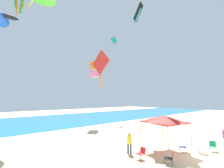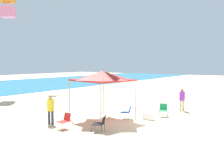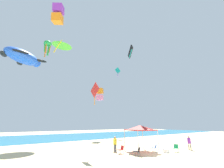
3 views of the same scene
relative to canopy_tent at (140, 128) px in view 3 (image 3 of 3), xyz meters
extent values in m
cube|color=beige|center=(0.89, -3.11, -2.71)|extent=(120.00, 120.00, 0.10)
cube|color=teal|center=(0.89, 25.96, -2.65)|extent=(120.00, 22.12, 0.02)
cylinder|color=#B7B7BC|center=(-1.65, -1.18, -1.48)|extent=(0.07, 0.07, 2.38)
cylinder|color=#B7B7BC|center=(1.06, -1.73, -1.48)|extent=(0.07, 0.07, 2.38)
cylinder|color=#B7B7BC|center=(-1.06, 1.73, -1.48)|extent=(0.07, 0.07, 2.38)
cylinder|color=#B7B7BC|center=(1.65, 1.18, -1.48)|extent=(0.07, 0.07, 2.38)
cube|color=red|center=(0.00, 0.00, -0.24)|extent=(3.39, 3.55, 0.10)
pyramid|color=red|center=(0.00, 0.00, 0.07)|extent=(3.32, 3.48, 0.51)
cylinder|color=black|center=(-2.13, -1.14, -2.46)|extent=(0.02, 0.02, 0.40)
cylinder|color=black|center=(-2.61, -1.34, -2.46)|extent=(0.02, 0.02, 0.40)
cylinder|color=black|center=(-1.93, -1.62, -2.46)|extent=(0.02, 0.02, 0.40)
cylinder|color=black|center=(-2.41, -1.82, -2.46)|extent=(0.02, 0.02, 0.40)
cube|color=black|center=(-2.27, -1.48, -2.26)|extent=(0.68, 0.68, 0.03)
cube|color=black|center=(-2.16, -1.75, -2.05)|extent=(0.51, 0.31, 0.41)
cylinder|color=black|center=(2.59, -2.54, -2.46)|extent=(0.02, 0.02, 0.40)
cylinder|color=black|center=(2.77, -3.03, -2.46)|extent=(0.02, 0.02, 0.40)
cylinder|color=black|center=(3.08, -2.36, -2.46)|extent=(0.02, 0.02, 0.40)
cylinder|color=black|center=(3.26, -2.85, -2.46)|extent=(0.02, 0.02, 0.40)
cube|color=#198C4C|center=(2.93, -2.69, -2.26)|extent=(0.67, 0.67, 0.03)
cube|color=#198C4C|center=(3.20, -2.59, -2.05)|extent=(0.29, 0.51, 0.41)
cylinder|color=black|center=(1.21, -0.65, -2.46)|extent=(0.02, 0.02, 0.40)
cylinder|color=black|center=(0.72, -0.84, -2.46)|extent=(0.02, 0.02, 0.40)
cylinder|color=black|center=(1.40, -1.13, -2.46)|extent=(0.02, 0.02, 0.40)
cylinder|color=black|center=(0.92, -1.32, -2.46)|extent=(0.02, 0.02, 0.40)
cube|color=blue|center=(1.06, -0.99, -2.26)|extent=(0.68, 0.68, 0.03)
cube|color=blue|center=(1.17, -1.26, -2.05)|extent=(0.51, 0.30, 0.41)
cylinder|color=black|center=(-3.19, 0.61, -2.46)|extent=(0.02, 0.02, 0.40)
cylinder|color=black|center=(-3.24, 0.09, -2.46)|extent=(0.02, 0.02, 0.40)
cylinder|color=black|center=(-2.67, 0.56, -2.46)|extent=(0.02, 0.02, 0.40)
cylinder|color=black|center=(-2.72, 0.04, -2.46)|extent=(0.02, 0.02, 0.40)
cube|color=red|center=(-2.95, 0.33, -2.26)|extent=(0.56, 0.56, 0.03)
cube|color=red|center=(-2.66, 0.30, -2.05)|extent=(0.17, 0.50, 0.41)
cube|color=white|center=(1.63, -2.31, -2.48)|extent=(0.43, 0.62, 0.36)
cube|color=white|center=(1.63, -2.31, -2.28)|extent=(0.45, 0.64, 0.04)
cylinder|color=#C6B28C|center=(5.38, -2.95, -2.29)|extent=(0.15, 0.15, 0.76)
cylinder|color=#C6B28C|center=(5.66, -3.05, -2.29)|extent=(0.15, 0.15, 0.76)
cylinder|color=purple|center=(5.52, -3.00, -1.58)|extent=(0.40, 0.40, 0.66)
sphere|color=tan|center=(5.52, -3.00, -1.12)|extent=(0.25, 0.25, 0.25)
cylinder|color=#33384C|center=(-2.60, 1.82, -2.28)|extent=(0.15, 0.15, 0.77)
cylinder|color=#33384C|center=(-2.62, 1.52, -2.28)|extent=(0.15, 0.15, 0.77)
cylinder|color=yellow|center=(-2.61, 1.67, -1.56)|extent=(0.40, 0.40, 0.67)
sphere|color=tan|center=(-2.61, 1.67, -1.10)|extent=(0.25, 0.25, 0.25)
cube|color=orange|center=(3.34, 14.92, 7.61)|extent=(1.80, 1.81, 1.19)
cube|color=pink|center=(3.34, 14.92, 6.08)|extent=(1.80, 1.81, 1.19)
cube|color=red|center=(-5.41, 1.91, 4.42)|extent=(0.15, 1.95, 1.95)
cylinder|color=orange|center=(-5.41, 1.91, 3.30)|extent=(0.07, 0.07, 1.38)
ellipsoid|color=green|center=(-7.54, 20.70, 18.46)|extent=(1.73, 1.73, 1.26)
cylinder|color=green|center=(-8.10, 20.74, 17.18)|extent=(0.39, 0.22, 1.85)
cylinder|color=orange|center=(-7.85, 20.23, 16.93)|extent=(0.33, 0.40, 2.36)
cylinder|color=green|center=(-7.29, 20.19, 16.67)|extent=(0.33, 0.46, 2.87)
cylinder|color=orange|center=(-6.98, 20.66, 17.18)|extent=(0.39, 0.22, 1.85)
cylinder|color=green|center=(-7.23, 21.16, 16.93)|extent=(0.33, 0.40, 2.36)
cylinder|color=orange|center=(-7.79, 21.20, 16.67)|extent=(0.33, 0.46, 2.87)
ellipsoid|color=blue|center=(-12.49, 14.13, 11.32)|extent=(7.71, 7.59, 3.29)
sphere|color=blue|center=(-9.97, 16.21, 11.48)|extent=(1.47, 1.47, 1.47)
ellipsoid|color=black|center=(-12.58, 16.81, 11.07)|extent=(1.31, 2.42, 0.33)
ellipsoid|color=black|center=(-9.87, 13.53, 11.07)|extent=(2.30, 0.94, 0.33)
ellipsoid|color=black|center=(-15.04, 14.14, 11.07)|extent=(1.31, 2.42, 0.33)
ellipsoid|color=black|center=(-12.96, 11.62, 11.07)|extent=(2.30, 0.94, 0.33)
cone|color=#66D82D|center=(-5.92, 14.87, 16.15)|extent=(5.62, 5.62, 1.21)
cylinder|color=yellow|center=(-7.07, 13.75, 14.83)|extent=(1.21, 1.24, 2.60)
cube|color=black|center=(5.34, 6.78, 14.55)|extent=(1.59, 2.84, 1.85)
cube|color=teal|center=(5.34, 6.78, 14.16)|extent=(1.20, 2.09, 1.04)
cube|color=purple|center=(-9.91, 4.39, 15.25)|extent=(1.78, 1.82, 1.26)
cube|color=orange|center=(-9.91, 4.39, 13.77)|extent=(1.78, 1.82, 1.26)
cube|color=teal|center=(11.95, 19.20, 15.58)|extent=(2.12, 0.07, 2.12)
cylinder|color=purple|center=(11.95, 19.20, 14.36)|extent=(0.07, 0.07, 1.50)
camera|label=1|loc=(-12.40, -7.08, 1.68)|focal=25.15mm
camera|label=2|loc=(-11.92, -9.20, 0.79)|focal=40.02mm
camera|label=3|loc=(-14.24, -13.50, 0.51)|focal=24.30mm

